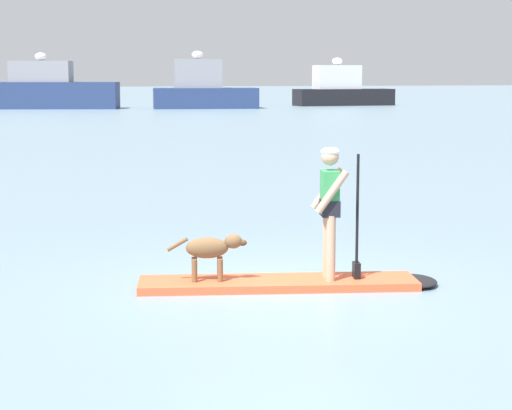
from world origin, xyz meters
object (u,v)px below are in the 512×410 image
object	(u,v)px
person_paddler	(331,203)
moored_boat_port	(50,90)
paddleboard	(296,283)
moored_boat_center	(203,90)
moored_boat_starboard	(342,90)
dog	(211,249)

from	to	relation	value
person_paddler	moored_boat_port	bearing A→B (deg)	89.87
paddleboard	moored_boat_port	size ratio (longest dim) A/B	0.35
moored_boat_center	moored_boat_starboard	world-z (taller)	moored_boat_center
person_paddler	moored_boat_port	distance (m)	63.30
dog	moored_boat_port	bearing A→B (deg)	88.54
dog	moored_boat_starboard	bearing A→B (deg)	67.44
dog	moored_boat_port	distance (m)	63.02
moored_boat_center	moored_boat_starboard	size ratio (longest dim) A/B	0.98
moored_boat_center	person_paddler	bearing A→B (deg)	-101.12
person_paddler	moored_boat_center	size ratio (longest dim) A/B	0.19
paddleboard	moored_boat_starboard	distance (m)	68.79
person_paddler	moored_boat_center	world-z (taller)	moored_boat_center
person_paddler	dog	world-z (taller)	person_paddler
paddleboard	person_paddler	size ratio (longest dim) A/B	2.32
dog	moored_boat_center	xyz separation A→B (m)	(13.37, 60.32, 0.96)
moored_boat_port	moored_boat_starboard	xyz separation A→B (m)	(24.86, 0.70, -0.14)
person_paddler	paddleboard	bearing A→B (deg)	168.15
moored_boat_port	moored_boat_center	bearing A→B (deg)	-12.80
person_paddler	moored_boat_starboard	bearing A→B (deg)	68.66
paddleboard	moored_boat_center	world-z (taller)	moored_boat_center
moored_boat_port	moored_boat_starboard	size ratio (longest dim) A/B	1.23
person_paddler	moored_boat_center	distance (m)	61.78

